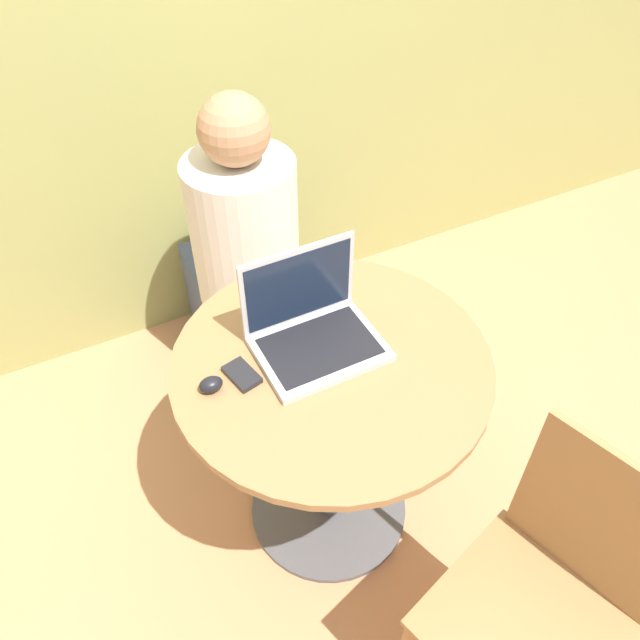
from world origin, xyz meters
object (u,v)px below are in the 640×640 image
(laptop, at_px, (312,327))
(cell_phone, at_px, (242,375))
(person_seated, at_px, (244,270))
(chair_empty, at_px, (544,602))

(laptop, height_order, cell_phone, laptop)
(laptop, bearing_deg, person_seated, 86.00)
(laptop, distance_m, person_seated, 0.73)
(cell_phone, bearing_deg, chair_empty, -58.75)
(laptop, height_order, chair_empty, laptop)
(laptop, xyz_separation_m, cell_phone, (-0.21, -0.03, -0.05))
(laptop, distance_m, cell_phone, 0.22)
(laptop, xyz_separation_m, person_seated, (0.05, 0.66, -0.32))
(chair_empty, bearing_deg, person_seated, 97.14)
(person_seated, bearing_deg, chair_empty, -82.86)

